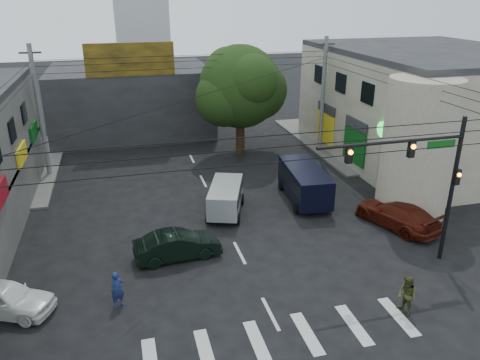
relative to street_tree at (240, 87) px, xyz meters
name	(u,v)px	position (x,y,z in m)	size (l,w,h in m)	color
ground	(250,274)	(-4.00, -17.00, -5.47)	(160.00, 160.00, 0.00)	black
sidewalk_far_right	(387,137)	(14.00, 1.00, -5.40)	(16.00, 16.00, 0.15)	#514F4C
building_right	(427,107)	(14.00, -4.00, -1.47)	(14.00, 18.00, 8.00)	gray
corner_column	(417,149)	(7.00, -13.00, -1.47)	(4.00, 4.00, 8.00)	gray
building_far	(132,100)	(-8.00, 9.00, -2.47)	(14.00, 10.00, 6.00)	#232326
billboard	(130,59)	(-8.00, 4.10, 1.83)	(7.00, 0.30, 2.60)	olive
street_tree	(240,87)	(0.00, 0.00, 0.00)	(6.40, 6.40, 8.70)	black
traffic_gantry	(424,170)	(3.82, -18.00, -0.64)	(7.10, 0.35, 7.20)	black
utility_pole_far_left	(40,113)	(-14.50, -1.00, -0.87)	(0.32, 0.32, 9.20)	#59595B
utility_pole_far_right	(323,96)	(6.50, -1.00, -0.87)	(0.32, 0.32, 9.20)	#59595B
dark_sedan	(178,245)	(-7.07, -14.64, -4.77)	(4.36, 1.86, 1.40)	black
white_compact	(4,298)	(-14.50, -17.12, -4.78)	(4.39, 3.17, 1.39)	white
maroon_sedan	(397,214)	(5.27, -14.40, -4.75)	(3.56, 5.40, 1.46)	#4A130A
silver_minivan	(226,199)	(-3.62, -10.29, -4.59)	(2.98, 4.43, 1.76)	#A6A8AE
navy_van	(304,184)	(1.59, -9.74, -4.40)	(2.52, 5.53, 2.15)	black
traffic_officer	(117,290)	(-10.00, -17.86, -4.67)	(0.68, 0.56, 1.60)	navy
pedestrian_olive	(407,296)	(1.34, -21.37, -4.61)	(0.78, 0.93, 1.72)	#383D1C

